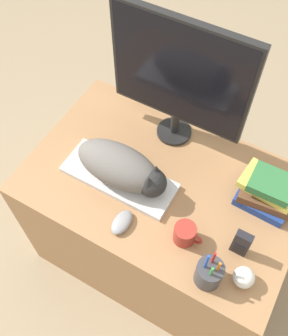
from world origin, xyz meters
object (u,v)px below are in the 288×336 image
(coffee_mug, at_px, (185,234))
(baseball, at_px, (244,277))
(cat, at_px, (123,168))
(phone, at_px, (241,243))
(keyboard, at_px, (119,178))
(monitor, at_px, (179,76))
(book_stack, at_px, (268,191))
(pen_cup, at_px, (209,273))
(computer_mouse, at_px, (122,222))

(coffee_mug, bearing_deg, baseball, -9.99)
(cat, height_order, phone, cat)
(keyboard, distance_m, phone, 0.53)
(cat, height_order, baseball, cat)
(monitor, xyz_separation_m, baseball, (0.50, -0.46, -0.29))
(monitor, bearing_deg, book_stack, -14.81)
(pen_cup, relative_size, baseball, 2.70)
(monitor, relative_size, baseball, 7.65)
(monitor, height_order, book_stack, monitor)
(cat, xyz_separation_m, computer_mouse, (0.09, -0.16, -0.08))
(cat, distance_m, baseball, 0.58)
(keyboard, bearing_deg, phone, -4.98)
(keyboard, distance_m, pen_cup, 0.52)
(coffee_mug, height_order, pen_cup, pen_cup)
(monitor, bearing_deg, cat, -100.65)
(computer_mouse, distance_m, coffee_mug, 0.24)
(phone, bearing_deg, keyboard, 175.02)
(coffee_mug, xyz_separation_m, baseball, (0.24, -0.04, -0.00))
(coffee_mug, bearing_deg, monitor, 121.79)
(coffee_mug, relative_size, book_stack, 0.49)
(baseball, bearing_deg, keyboard, 166.26)
(keyboard, bearing_deg, computer_mouse, -55.49)
(baseball, height_order, book_stack, book_stack)
(computer_mouse, height_order, phone, phone)
(keyboard, height_order, baseball, baseball)
(keyboard, distance_m, coffee_mug, 0.36)
(cat, xyz_separation_m, book_stack, (0.52, 0.20, -0.04))
(monitor, height_order, phone, monitor)
(cat, distance_m, book_stack, 0.55)
(monitor, bearing_deg, phone, -39.26)
(book_stack, bearing_deg, coffee_mug, -123.14)
(baseball, distance_m, phone, 0.11)
(keyboard, relative_size, book_stack, 2.05)
(cat, bearing_deg, coffee_mug, -17.36)
(computer_mouse, relative_size, coffee_mug, 1.00)
(computer_mouse, xyz_separation_m, baseball, (0.47, 0.02, 0.02))
(book_stack, bearing_deg, monitor, 165.19)
(book_stack, bearing_deg, cat, -158.88)
(coffee_mug, height_order, phone, phone)
(monitor, height_order, pen_cup, monitor)
(keyboard, relative_size, phone, 3.55)
(keyboard, bearing_deg, book_stack, 20.35)
(computer_mouse, xyz_separation_m, coffee_mug, (0.23, 0.06, 0.02))
(cat, height_order, coffee_mug, cat)
(cat, relative_size, coffee_mug, 3.45)
(keyboard, height_order, phone, phone)
(cat, xyz_separation_m, phone, (0.51, -0.05, -0.04))
(baseball, relative_size, book_stack, 0.33)
(keyboard, relative_size, coffee_mug, 4.20)
(computer_mouse, relative_size, phone, 0.84)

